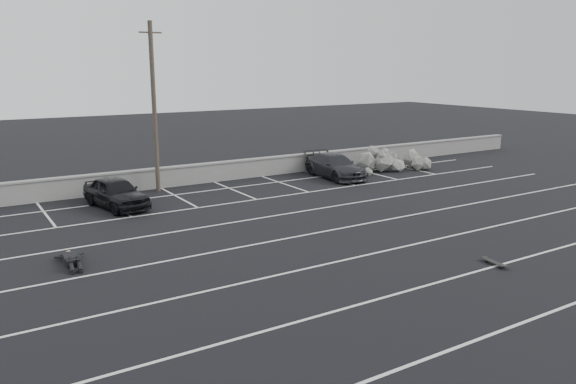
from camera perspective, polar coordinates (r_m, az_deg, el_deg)
ground at (r=19.00m, az=7.39°, el=-6.51°), size 120.00×120.00×0.00m
seawall at (r=30.61m, az=-9.37°, el=1.86°), size 50.00×0.45×1.06m
stall_lines at (r=22.37m, az=0.06°, el=-3.43°), size 36.00×20.05×0.01m
car_left at (r=26.22m, az=-17.08°, el=-0.05°), size 2.38×4.27×1.37m
car_right at (r=31.96m, az=4.79°, el=2.66°), size 2.22×4.73×1.33m
utility_pole at (r=28.57m, az=-13.44°, el=8.34°), size 1.11×0.22×8.32m
trash_bin at (r=34.52m, az=4.35°, el=3.09°), size 0.78×0.78×0.94m
riprap_pile at (r=34.67m, az=10.10°, el=2.96°), size 4.95×3.33×1.08m
person at (r=19.57m, az=-21.22°, el=-5.98°), size 1.21×2.51×0.48m
skateboard at (r=19.21m, az=20.30°, el=-6.76°), size 0.31×0.86×0.10m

